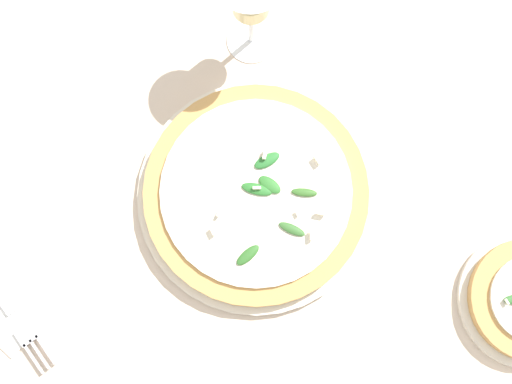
# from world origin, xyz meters

# --- Properties ---
(ground_plane) EXTENTS (6.00, 6.00, 0.00)m
(ground_plane) POSITION_xyz_m (0.00, 0.00, 0.00)
(ground_plane) COLOR beige
(pizza_arugula_main) EXTENTS (0.31, 0.31, 0.05)m
(pizza_arugula_main) POSITION_xyz_m (0.03, 0.04, 0.02)
(pizza_arugula_main) COLOR silver
(pizza_arugula_main) RESTS_ON ground_plane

